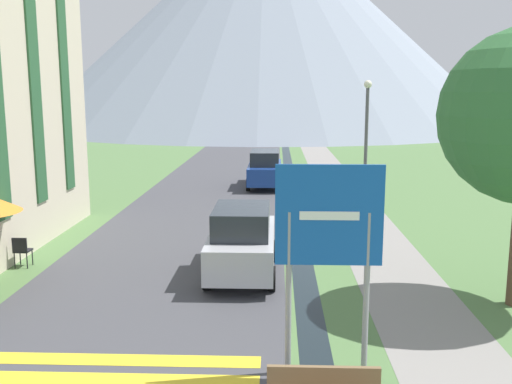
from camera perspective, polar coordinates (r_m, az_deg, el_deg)
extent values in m
plane|color=#517542|center=(25.32, 0.99, -0.66)|extent=(160.00, 160.00, 0.00)
cube|color=#424247|center=(35.31, -2.75, 2.38)|extent=(6.40, 60.00, 0.01)
cube|color=gray|center=(35.32, 7.17, 2.32)|extent=(2.20, 60.00, 0.01)
cube|color=black|center=(35.19, 3.27, 2.35)|extent=(0.60, 60.00, 0.00)
cube|color=yellow|center=(10.26, -15.78, -17.58)|extent=(5.44, 0.44, 0.01)
cube|color=yellow|center=(10.86, -14.61, -15.92)|extent=(5.44, 0.44, 0.01)
cone|color=gray|center=(80.70, 0.91, 16.99)|extent=(63.29, 63.29, 28.94)
cube|color=#285633|center=(18.35, -21.34, 11.83)|extent=(0.06, 0.70, 8.23)
cube|color=#285633|center=(20.59, -18.64, 11.71)|extent=(0.06, 0.70, 8.23)
cylinder|color=gray|center=(9.57, 3.27, -10.17)|extent=(0.10, 0.10, 2.79)
cylinder|color=gray|center=(9.69, 10.97, -10.10)|extent=(0.10, 0.10, 2.79)
cube|color=#1451AD|center=(9.21, 7.33, -2.33)|extent=(1.74, 0.05, 1.65)
cube|color=white|center=(9.19, 7.35, -2.37)|extent=(0.96, 0.02, 0.14)
cube|color=brown|center=(9.05, 6.76, -18.21)|extent=(1.70, 0.08, 0.45)
cube|color=#B2B2B7|center=(14.80, -1.38, -5.57)|extent=(1.63, 3.89, 0.84)
cube|color=#23282D|center=(14.42, -1.44, -2.86)|extent=(1.39, 2.14, 0.68)
cylinder|color=black|center=(16.13, -3.88, -5.81)|extent=(0.18, 0.60, 0.60)
cylinder|color=black|center=(16.04, 1.67, -5.88)|extent=(0.18, 0.60, 0.60)
cylinder|color=black|center=(13.84, -4.92, -8.53)|extent=(0.18, 0.60, 0.60)
cylinder|color=black|center=(13.74, 1.58, -8.64)|extent=(0.18, 0.60, 0.60)
cube|color=navy|center=(28.41, 0.89, 1.98)|extent=(1.61, 4.38, 0.84)
cube|color=#23282D|center=(28.10, 0.88, 3.46)|extent=(1.37, 2.41, 0.68)
cylinder|color=black|center=(29.84, -0.53, 1.56)|extent=(0.18, 0.60, 0.60)
cylinder|color=black|center=(29.81, 2.42, 1.54)|extent=(0.18, 0.60, 0.60)
cylinder|color=black|center=(27.16, -0.79, 0.71)|extent=(0.18, 0.60, 0.60)
cylinder|color=black|center=(27.13, 2.44, 0.69)|extent=(0.18, 0.60, 0.60)
cube|color=black|center=(16.73, -22.27, -5.45)|extent=(0.40, 0.40, 0.04)
cube|color=black|center=(16.52, -22.57, -4.94)|extent=(0.40, 0.04, 0.40)
cylinder|color=black|center=(17.00, -22.51, -6.00)|extent=(0.03, 0.03, 0.45)
cylinder|color=black|center=(16.87, -21.46, -6.06)|extent=(0.03, 0.03, 0.45)
cylinder|color=black|center=(16.71, -22.99, -6.31)|extent=(0.03, 0.03, 0.45)
cylinder|color=black|center=(16.57, -21.92, -6.38)|extent=(0.03, 0.03, 0.45)
cube|color=black|center=(17.11, -23.85, -5.22)|extent=(0.40, 0.40, 0.04)
cube|color=black|center=(16.91, -24.16, -4.72)|extent=(0.40, 0.04, 0.40)
cylinder|color=black|center=(17.39, -24.06, -5.77)|extent=(0.03, 0.03, 0.45)
cylinder|color=black|center=(17.24, -23.04, -5.82)|extent=(0.03, 0.03, 0.45)
cylinder|color=black|center=(16.95, -23.52, -6.12)|extent=(0.03, 0.03, 0.45)
cylinder|color=#515156|center=(20.57, 10.90, 3.47)|extent=(0.12, 0.12, 4.82)
sphere|color=silver|center=(20.44, 11.13, 10.53)|extent=(0.28, 0.28, 0.28)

